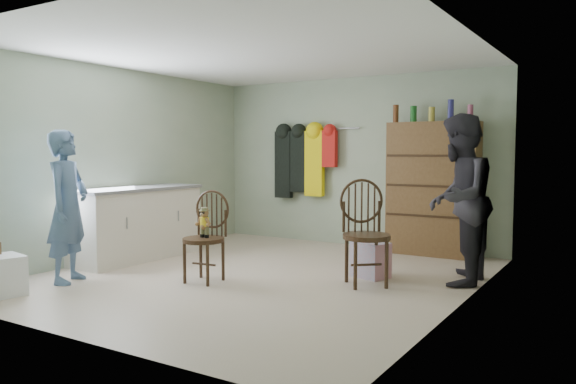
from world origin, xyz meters
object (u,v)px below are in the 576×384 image
Objects in this scene: counter at (137,223)px; chair_front at (206,231)px; chair_far at (365,228)px; dresser at (433,188)px.

counter is 1.68m from chair_front.
chair_far is 2.06m from dresser.
chair_front is 0.88× the size of chair_far.
counter is 3.12m from chair_far.
counter is 1.67× the size of chair_far.
dresser reaches higher than counter.
chair_far is (3.11, 0.27, 0.13)m from counter.
chair_front is (1.60, -0.51, 0.08)m from counter.
counter is at bearing 144.05° from chair_far.
counter is 0.90× the size of dresser.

